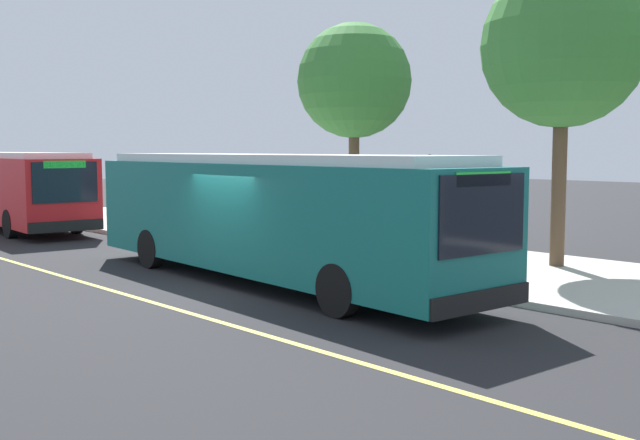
{
  "coord_description": "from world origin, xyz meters",
  "views": [
    {
      "loc": [
        13.59,
        -9.8,
        3.05
      ],
      "look_at": [
        1.17,
        1.55,
        1.49
      ],
      "focal_mm": 42.51,
      "sensor_mm": 36.0,
      "label": 1
    }
  ],
  "objects_px": {
    "pedestrian_commuter": "(324,222)",
    "transit_bus_second": "(12,186)",
    "waiting_bench": "(421,237)",
    "transit_bus_main": "(270,213)",
    "route_sign_post": "(429,198)"
  },
  "relations": [
    {
      "from": "transit_bus_main",
      "to": "route_sign_post",
      "type": "distance_m",
      "value": 3.66
    },
    {
      "from": "transit_bus_main",
      "to": "transit_bus_second",
      "type": "relative_size",
      "value": 1.03
    },
    {
      "from": "route_sign_post",
      "to": "pedestrian_commuter",
      "type": "relative_size",
      "value": 1.66
    },
    {
      "from": "transit_bus_second",
      "to": "waiting_bench",
      "type": "relative_size",
      "value": 7.59
    },
    {
      "from": "transit_bus_second",
      "to": "pedestrian_commuter",
      "type": "relative_size",
      "value": 7.19
    },
    {
      "from": "route_sign_post",
      "to": "pedestrian_commuter",
      "type": "xyz_separation_m",
      "value": [
        -3.71,
        0.16,
        -0.84
      ]
    },
    {
      "from": "waiting_bench",
      "to": "pedestrian_commuter",
      "type": "bearing_deg",
      "value": -117.4
    },
    {
      "from": "pedestrian_commuter",
      "to": "transit_bus_second",
      "type": "bearing_deg",
      "value": -170.48
    },
    {
      "from": "transit_bus_main",
      "to": "route_sign_post",
      "type": "bearing_deg",
      "value": 47.12
    },
    {
      "from": "transit_bus_second",
      "to": "route_sign_post",
      "type": "distance_m",
      "value": 19.13
    },
    {
      "from": "transit_bus_main",
      "to": "route_sign_post",
      "type": "xyz_separation_m",
      "value": [
        2.48,
        2.67,
        0.34
      ]
    },
    {
      "from": "transit_bus_main",
      "to": "transit_bus_second",
      "type": "bearing_deg",
      "value": 179.07
    },
    {
      "from": "waiting_bench",
      "to": "route_sign_post",
      "type": "relative_size",
      "value": 0.57
    },
    {
      "from": "transit_bus_main",
      "to": "waiting_bench",
      "type": "relative_size",
      "value": 7.79
    },
    {
      "from": "transit_bus_second",
      "to": "pedestrian_commuter",
      "type": "distance_m",
      "value": 15.48
    }
  ]
}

